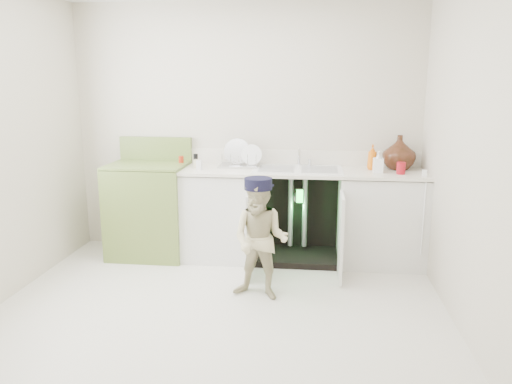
# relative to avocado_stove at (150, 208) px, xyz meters

# --- Properties ---
(ground) EXTENTS (3.50, 3.50, 0.00)m
(ground) POSITION_rel_avocado_stove_xyz_m (0.93, -1.18, -0.48)
(ground) COLOR silver
(ground) RESTS_ON ground
(room_shell) EXTENTS (6.00, 5.50, 1.26)m
(room_shell) POSITION_rel_avocado_stove_xyz_m (0.93, -1.18, 0.77)
(room_shell) COLOR beige
(room_shell) RESTS_ON ground
(counter_run) EXTENTS (2.44, 1.02, 1.23)m
(counter_run) POSITION_rel_avocado_stove_xyz_m (1.52, 0.03, -0.01)
(counter_run) COLOR white
(counter_run) RESTS_ON ground
(avocado_stove) EXTENTS (0.75, 0.65, 1.17)m
(avocado_stove) POSITION_rel_avocado_stove_xyz_m (0.00, 0.00, 0.00)
(avocado_stove) COLOR olive
(avocado_stove) RESTS_ON ground
(repair_worker) EXTENTS (0.60, 0.84, 0.99)m
(repair_worker) POSITION_rel_avocado_stove_xyz_m (1.22, -0.92, 0.02)
(repair_worker) COLOR beige
(repair_worker) RESTS_ON ground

